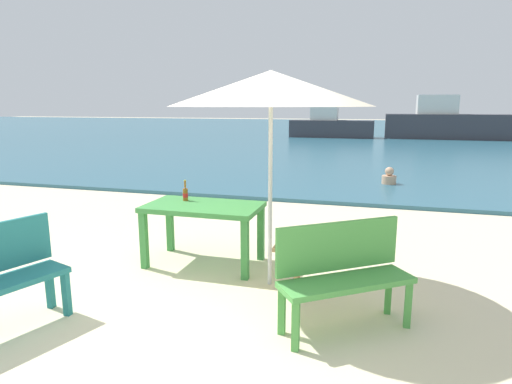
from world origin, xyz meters
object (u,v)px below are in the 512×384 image
(beer_bottle_amber, at_px, (185,193))
(bench_green_left, at_px, (343,270))
(swimmer_person, at_px, (389,177))
(boat_barge, at_px, (330,126))
(picnic_table_green, at_px, (203,213))
(boat_ferry, at_px, (445,123))
(patio_umbrella, at_px, (271,89))
(side_table_wood, at_px, (297,261))

(beer_bottle_amber, height_order, bench_green_left, beer_bottle_amber)
(bench_green_left, height_order, swimmer_person, bench_green_left)
(beer_bottle_amber, relative_size, boat_barge, 0.05)
(picnic_table_green, xyz_separation_m, boat_ferry, (5.57, 21.97, 0.31))
(patio_umbrella, bearing_deg, boat_barge, 94.63)
(picnic_table_green, height_order, boat_barge, boat_barge)
(boat_barge, bearing_deg, patio_umbrella, -85.37)
(swimmer_person, height_order, boat_barge, boat_barge)
(picnic_table_green, height_order, beer_bottle_amber, beer_bottle_amber)
(side_table_wood, distance_m, bench_green_left, 0.82)
(swimmer_person, bearing_deg, beer_bottle_amber, -113.95)
(picnic_table_green, relative_size, patio_umbrella, 0.61)
(picnic_table_green, bearing_deg, swimmer_person, 69.07)
(beer_bottle_amber, height_order, swimmer_person, beer_bottle_amber)
(bench_green_left, bearing_deg, boat_barge, 96.63)
(beer_bottle_amber, xyz_separation_m, boat_ferry, (5.88, 21.82, 0.10))
(patio_umbrella, height_order, swimmer_person, patio_umbrella)
(patio_umbrella, height_order, boat_ferry, boat_ferry)
(swimmer_person, bearing_deg, side_table_wood, -98.98)
(picnic_table_green, distance_m, boat_ferry, 22.67)
(boat_ferry, relative_size, boat_barge, 1.38)
(picnic_table_green, distance_m, beer_bottle_amber, 0.40)
(patio_umbrella, bearing_deg, swimmer_person, 78.00)
(picnic_table_green, bearing_deg, patio_umbrella, -22.51)
(swimmer_person, distance_m, boat_ferry, 16.29)
(picnic_table_green, distance_m, bench_green_left, 2.12)
(beer_bottle_amber, relative_size, patio_umbrella, 0.12)
(side_table_wood, distance_m, swimmer_person, 6.63)
(patio_umbrella, bearing_deg, picnic_table_green, 157.49)
(patio_umbrella, height_order, bench_green_left, patio_umbrella)
(beer_bottle_amber, bearing_deg, side_table_wood, -23.06)
(picnic_table_green, bearing_deg, boat_barge, 92.19)
(bench_green_left, xyz_separation_m, boat_barge, (-2.61, 22.43, 0.18))
(picnic_table_green, height_order, bench_green_left, bench_green_left)
(swimmer_person, bearing_deg, bench_green_left, -94.13)
(beer_bottle_amber, relative_size, boat_ferry, 0.04)
(beer_bottle_amber, distance_m, patio_umbrella, 1.86)
(patio_umbrella, xyz_separation_m, boat_ferry, (4.63, 22.36, -1.16))
(side_table_wood, xyz_separation_m, swimmer_person, (1.04, 6.55, -0.11))
(picnic_table_green, relative_size, bench_green_left, 1.18)
(beer_bottle_amber, bearing_deg, bench_green_left, -31.45)
(swimmer_person, bearing_deg, picnic_table_green, -110.93)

